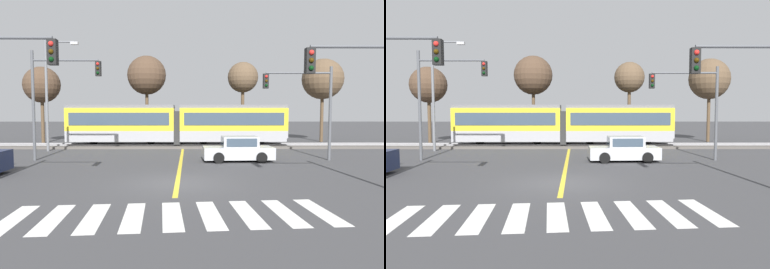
% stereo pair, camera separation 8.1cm
% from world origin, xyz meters
% --- Properties ---
extents(ground_plane, '(200.00, 200.00, 0.00)m').
position_xyz_m(ground_plane, '(0.00, 0.00, 0.00)').
color(ground_plane, '#3D3D3F').
extents(track_bed, '(120.00, 4.00, 0.18)m').
position_xyz_m(track_bed, '(0.00, 15.35, 0.09)').
color(track_bed, '#56514C').
rests_on(track_bed, ground).
extents(rail_near, '(120.00, 0.08, 0.10)m').
position_xyz_m(rail_near, '(0.00, 14.63, 0.23)').
color(rail_near, '#939399').
rests_on(rail_near, track_bed).
extents(rail_far, '(120.00, 0.08, 0.10)m').
position_xyz_m(rail_far, '(0.00, 16.07, 0.23)').
color(rail_far, '#939399').
rests_on(rail_far, track_bed).
extents(light_rail_tram, '(18.50, 2.64, 3.43)m').
position_xyz_m(light_rail_tram, '(-0.52, 15.35, 2.05)').
color(light_rail_tram, '#9E9EA3').
rests_on(light_rail_tram, track_bed).
extents(crosswalk_stripe_0, '(0.78, 2.84, 0.01)m').
position_xyz_m(crosswalk_stripe_0, '(-4.39, -4.86, 0.00)').
color(crosswalk_stripe_0, silver).
rests_on(crosswalk_stripe_0, ground).
extents(crosswalk_stripe_1, '(0.78, 2.84, 0.01)m').
position_xyz_m(crosswalk_stripe_1, '(-3.29, -4.78, 0.00)').
color(crosswalk_stripe_1, silver).
rests_on(crosswalk_stripe_1, ground).
extents(crosswalk_stripe_2, '(0.78, 2.84, 0.01)m').
position_xyz_m(crosswalk_stripe_2, '(-2.19, -4.69, 0.00)').
color(crosswalk_stripe_2, silver).
rests_on(crosswalk_stripe_2, ground).
extents(crosswalk_stripe_3, '(0.78, 2.84, 0.01)m').
position_xyz_m(crosswalk_stripe_3, '(-1.10, -4.60, 0.00)').
color(crosswalk_stripe_3, silver).
rests_on(crosswalk_stripe_3, ground).
extents(crosswalk_stripe_4, '(0.78, 2.84, 0.01)m').
position_xyz_m(crosswalk_stripe_4, '(0.00, -4.51, 0.00)').
color(crosswalk_stripe_4, silver).
rests_on(crosswalk_stripe_4, ground).
extents(crosswalk_stripe_5, '(0.78, 2.84, 0.01)m').
position_xyz_m(crosswalk_stripe_5, '(1.10, -4.42, 0.00)').
color(crosswalk_stripe_5, silver).
rests_on(crosswalk_stripe_5, ground).
extents(crosswalk_stripe_6, '(0.78, 2.84, 0.01)m').
position_xyz_m(crosswalk_stripe_6, '(2.19, -4.33, 0.00)').
color(crosswalk_stripe_6, silver).
rests_on(crosswalk_stripe_6, ground).
extents(crosswalk_stripe_7, '(0.78, 2.84, 0.01)m').
position_xyz_m(crosswalk_stripe_7, '(3.29, -4.24, 0.00)').
color(crosswalk_stripe_7, silver).
rests_on(crosswalk_stripe_7, ground).
extents(crosswalk_stripe_8, '(0.78, 2.84, 0.01)m').
position_xyz_m(crosswalk_stripe_8, '(4.39, -4.15, 0.00)').
color(crosswalk_stripe_8, silver).
rests_on(crosswalk_stripe_8, ground).
extents(lane_centre_line, '(0.20, 15.86, 0.01)m').
position_xyz_m(lane_centre_line, '(0.00, 5.42, 0.00)').
color(lane_centre_line, gold).
rests_on(lane_centre_line, ground).
extents(sedan_crossing, '(4.25, 2.02, 1.52)m').
position_xyz_m(sedan_crossing, '(3.48, 6.46, 0.70)').
color(sedan_crossing, '#B7BABF').
rests_on(sedan_crossing, ground).
extents(traffic_light_near_right, '(3.75, 0.38, 5.85)m').
position_xyz_m(traffic_light_near_right, '(6.99, -1.96, 3.81)').
color(traffic_light_near_right, '#515459').
rests_on(traffic_light_near_right, ground).
extents(traffic_light_mid_left, '(4.25, 0.38, 6.71)m').
position_xyz_m(traffic_light_mid_left, '(-7.66, 6.90, 4.38)').
color(traffic_light_mid_left, '#515459').
rests_on(traffic_light_mid_left, ground).
extents(traffic_light_mid_right, '(4.25, 0.38, 5.76)m').
position_xyz_m(traffic_light_mid_right, '(7.71, 6.85, 3.87)').
color(traffic_light_mid_right, '#515459').
rests_on(traffic_light_mid_right, ground).
extents(street_lamp_west, '(2.57, 0.28, 8.47)m').
position_xyz_m(street_lamp_west, '(-10.06, 12.05, 4.86)').
color(street_lamp_west, slate).
rests_on(street_lamp_west, ground).
extents(bare_tree_far_west, '(3.46, 3.46, 7.36)m').
position_xyz_m(bare_tree_far_west, '(-13.67, 19.11, 5.59)').
color(bare_tree_far_west, brown).
rests_on(bare_tree_far_west, ground).
extents(bare_tree_west, '(3.84, 3.84, 8.58)m').
position_xyz_m(bare_tree_west, '(-3.69, 20.12, 6.62)').
color(bare_tree_west, brown).
rests_on(bare_tree_west, ground).
extents(bare_tree_east, '(2.95, 2.95, 7.87)m').
position_xyz_m(bare_tree_east, '(5.76, 19.36, 6.31)').
color(bare_tree_east, brown).
rests_on(bare_tree_east, ground).
extents(bare_tree_far_east, '(4.05, 4.05, 8.36)m').
position_xyz_m(bare_tree_far_east, '(13.96, 20.39, 6.30)').
color(bare_tree_far_east, brown).
rests_on(bare_tree_far_east, ground).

